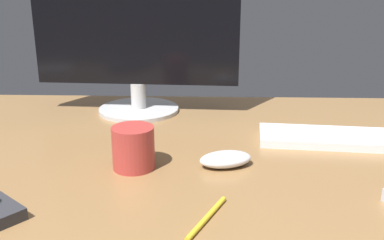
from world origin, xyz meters
The scene contains 6 objects.
desk centered at (0.00, 0.00, 1.00)cm, with size 140.00×84.00×2.00cm, color olive.
monitor centered at (-8.21, 26.05, 22.43)cm, with size 54.30×21.88×39.08cm.
keyboard centered at (40.89, 3.88, 2.93)cm, with size 36.14×12.17×1.86cm, color white.
computer_mouse centered at (14.39, -10.40, 3.50)cm, with size 10.53×5.93×3.01cm, color silver.
coffee_mug centered at (-3.65, -11.75, 6.23)cm, with size 8.30×8.30×8.45cm, color #B23833.
pen centered at (10.76, -31.15, 2.43)cm, with size 0.86×0.86×13.75cm, color yellow.
Camera 1 is at (10.59, -93.78, 39.04)cm, focal length 42.62 mm.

